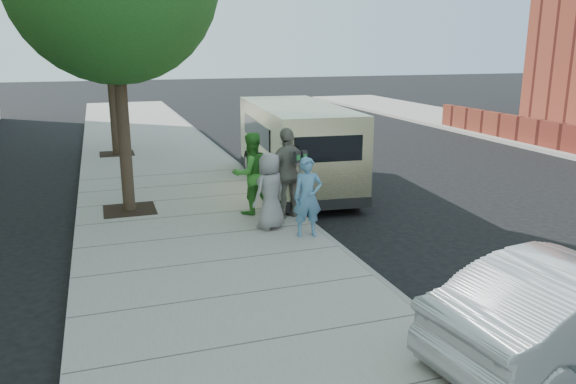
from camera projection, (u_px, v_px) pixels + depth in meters
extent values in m
plane|color=black|center=(249.00, 237.00, 11.89)|extent=(120.00, 120.00, 0.00)
cube|color=gray|center=(202.00, 239.00, 11.56)|extent=(5.00, 60.00, 0.15)
cube|color=gray|center=(313.00, 227.00, 12.32)|extent=(0.12, 60.00, 0.16)
cube|color=black|center=(130.00, 210.00, 13.34)|extent=(1.20, 1.20, 0.01)
cylinder|color=#38281E|center=(123.00, 127.00, 12.84)|extent=(0.28, 0.28, 3.96)
cube|color=black|center=(117.00, 154.00, 20.30)|extent=(1.20, 1.20, 0.01)
cylinder|color=#38281E|center=(113.00, 105.00, 19.86)|extent=(0.28, 0.28, 3.52)
sphere|color=#1D521B|center=(107.00, 22.00, 19.16)|extent=(3.80, 3.80, 3.80)
sphere|color=#1D521B|center=(124.00, 7.00, 18.85)|extent=(2.85, 2.85, 2.85)
sphere|color=#1D521B|center=(90.00, 14.00, 19.38)|extent=(2.66, 2.66, 2.66)
cylinder|color=gray|center=(300.00, 193.00, 12.36)|extent=(0.06, 0.06, 1.25)
cube|color=gray|center=(300.00, 164.00, 12.19)|extent=(0.25, 0.15, 0.09)
cube|color=#2D2D30|center=(297.00, 157.00, 12.10)|extent=(0.16, 0.15, 0.25)
cube|color=#2D2D30|center=(303.00, 156.00, 12.21)|extent=(0.16, 0.15, 0.25)
cube|color=beige|center=(296.00, 144.00, 15.51)|extent=(2.64, 5.98, 2.15)
cube|color=beige|center=(272.00, 144.00, 18.63)|extent=(2.03, 0.76, 0.92)
cube|color=black|center=(329.00, 149.00, 12.67)|extent=(1.61, 0.16, 0.59)
cylinder|color=black|center=(251.00, 164.00, 17.32)|extent=(0.35, 0.84, 0.82)
cylinder|color=black|center=(310.00, 161.00, 17.75)|extent=(0.35, 0.84, 0.82)
cylinder|color=black|center=(279.00, 196.00, 13.60)|extent=(0.35, 0.84, 0.82)
cylinder|color=black|center=(353.00, 191.00, 14.03)|extent=(0.35, 0.84, 0.82)
imported|color=#578FB9|center=(308.00, 197.00, 11.33)|extent=(0.64, 0.46, 1.63)
imported|color=green|center=(251.00, 173.00, 12.87)|extent=(1.06, 0.91, 1.89)
imported|color=gray|center=(270.00, 191.00, 11.80)|extent=(0.95, 0.83, 1.63)
imported|color=gray|center=(288.00, 173.00, 12.55)|extent=(1.28, 0.81, 2.03)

